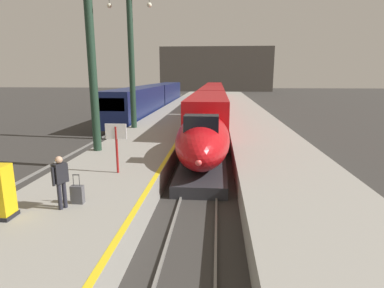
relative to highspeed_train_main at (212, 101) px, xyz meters
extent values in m
cube|color=gray|center=(-4.05, -14.66, -1.43)|extent=(4.80, 110.00, 1.05)
cube|color=gray|center=(4.05, -14.66, -1.43)|extent=(4.80, 110.00, 1.05)
cube|color=yellow|center=(-1.77, -14.66, -0.90)|extent=(0.20, 107.80, 0.01)
cube|color=slate|center=(-0.75, -11.91, -1.89)|extent=(0.08, 110.00, 0.12)
cube|color=slate|center=(0.75, -11.91, -1.89)|extent=(0.08, 110.00, 0.12)
cube|color=slate|center=(-8.85, -11.91, -1.89)|extent=(0.08, 110.00, 0.12)
cube|color=slate|center=(-7.35, -11.91, -1.89)|extent=(0.08, 110.00, 0.12)
ellipsoid|color=#B20F14|center=(0.00, -24.14, -0.12)|extent=(2.78, 8.01, 2.56)
cube|color=#28282D|center=(0.00, -24.54, -1.68)|extent=(2.46, 6.81, 0.55)
cube|color=black|center=(0.00, -25.94, 0.95)|extent=(1.59, 1.00, 0.90)
sphere|color=#F24C4C|center=(0.00, -28.06, -0.27)|extent=(0.28, 0.28, 0.28)
cube|color=#B20F14|center=(0.00, -14.73, 0.12)|extent=(2.90, 14.00, 3.05)
cube|color=black|center=(-1.42, -14.73, 0.67)|extent=(0.04, 11.90, 0.80)
cube|color=black|center=(1.42, -14.73, 0.67)|extent=(0.04, 11.90, 0.80)
cube|color=silver|center=(0.00, -14.73, -1.15)|extent=(2.92, 13.30, 0.24)
cube|color=black|center=(0.00, -19.21, -1.67)|extent=(2.03, 2.20, 0.56)
cube|color=black|center=(0.00, -10.25, -1.67)|extent=(2.03, 2.20, 0.56)
cube|color=#B20F14|center=(0.00, 1.87, 0.12)|extent=(2.90, 18.00, 3.05)
cube|color=black|center=(-1.42, 1.87, 0.67)|extent=(0.04, 15.84, 0.80)
cube|color=black|center=(1.42, 1.87, 0.67)|extent=(0.04, 15.84, 0.80)
cube|color=black|center=(0.00, -4.25, -1.67)|extent=(2.03, 2.20, 0.56)
cube|color=black|center=(0.00, 7.99, -1.67)|extent=(2.03, 2.20, 0.56)
cube|color=#B20F14|center=(0.00, 20.47, 0.12)|extent=(2.90, 18.00, 3.05)
cube|color=black|center=(-1.42, 20.47, 0.67)|extent=(0.04, 15.84, 0.80)
cube|color=black|center=(1.42, 20.47, 0.67)|extent=(0.04, 15.84, 0.80)
cube|color=black|center=(0.00, 14.35, -1.67)|extent=(2.03, 2.20, 0.56)
cube|color=black|center=(0.00, 26.59, -1.67)|extent=(2.03, 2.20, 0.56)
cube|color=#141E4C|center=(-8.10, -5.87, 0.20)|extent=(2.85, 18.00, 3.30)
cube|color=black|center=(-8.10, -14.83, 0.80)|extent=(2.28, 0.08, 1.10)
cube|color=black|center=(-9.49, -5.87, 0.70)|extent=(0.04, 15.30, 0.90)
cube|color=black|center=(-6.71, -5.87, 0.70)|extent=(0.04, 15.30, 0.90)
cube|color=black|center=(-8.10, -11.63, -1.69)|extent=(2.00, 2.00, 0.52)
cube|color=black|center=(-8.10, -0.11, -1.69)|extent=(2.00, 2.00, 0.52)
cube|color=#141E4C|center=(-8.10, 12.73, 0.20)|extent=(2.85, 18.00, 3.30)
cylinder|color=#1E3828|center=(-5.90, -23.78, 3.73)|extent=(0.44, 0.44, 9.26)
cylinder|color=#1E3828|center=(-5.90, -16.01, 4.14)|extent=(0.44, 0.44, 10.08)
cylinder|color=#1E3828|center=(-7.40, -16.01, 8.58)|extent=(0.03, 0.03, 0.60)
sphere|color=#EFEACC|center=(-7.40, -16.01, 8.23)|extent=(0.36, 0.36, 0.36)
cylinder|color=#1E3828|center=(-4.40, -16.01, 8.58)|extent=(0.03, 0.03, 0.60)
sphere|color=#EFEACC|center=(-4.40, -16.01, 8.23)|extent=(0.36, 0.36, 0.36)
cylinder|color=#23232D|center=(-4.09, -31.53, -0.48)|extent=(0.13, 0.13, 0.85)
cylinder|color=#23232D|center=(-4.01, -31.38, -0.48)|extent=(0.13, 0.13, 0.85)
cube|color=black|center=(-4.05, -31.45, 0.26)|extent=(0.37, 0.44, 0.62)
cylinder|color=black|center=(-4.17, -31.66, 0.21)|extent=(0.09, 0.09, 0.58)
cylinder|color=black|center=(-3.94, -31.24, 0.21)|extent=(0.09, 0.09, 0.58)
sphere|color=tan|center=(-4.05, -31.45, 0.68)|extent=(0.22, 0.22, 0.22)
cube|color=#4C4C51|center=(-3.76, -31.02, -0.60)|extent=(0.40, 0.22, 0.60)
cylinder|color=#262628|center=(-3.86, -31.02, -0.12)|extent=(0.02, 0.02, 0.36)
cylinder|color=#262628|center=(-3.66, -31.02, -0.12)|extent=(0.02, 0.02, 0.36)
cube|color=#262628|center=(-3.76, -31.02, 0.07)|extent=(0.22, 0.03, 0.02)
cube|color=black|center=(-5.55, -32.22, -0.84)|extent=(0.76, 0.62, 0.12)
cylinder|color=maroon|center=(-3.49, -27.70, 0.10)|extent=(0.10, 0.10, 2.00)
cube|color=white|center=(-3.49, -27.70, 0.90)|extent=(0.90, 0.06, 0.64)
cube|color=#4C4742|center=(0.00, 62.59, 5.05)|extent=(36.00, 2.00, 14.00)
camera|label=1|loc=(0.73, -40.25, 3.19)|focal=29.26mm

